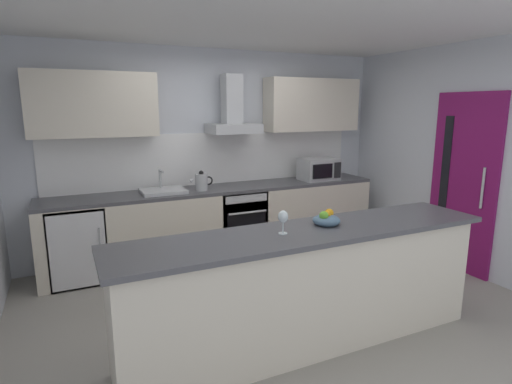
{
  "coord_description": "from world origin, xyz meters",
  "views": [
    {
      "loc": [
        -1.75,
        -3.32,
        1.89
      ],
      "look_at": [
        -0.03,
        0.35,
        1.05
      ],
      "focal_mm": 28.97,
      "sensor_mm": 36.0,
      "label": 1
    }
  ],
  "objects": [
    {
      "name": "ground",
      "position": [
        0.0,
        0.0,
        -0.01
      ],
      "size": [
        5.78,
        4.51,
        0.02
      ],
      "primitive_type": "cube",
      "color": "gray"
    },
    {
      "name": "ceiling",
      "position": [
        0.0,
        0.0,
        2.61
      ],
      "size": [
        5.78,
        4.51,
        0.02
      ],
      "primitive_type": "cube",
      "color": "white"
    },
    {
      "name": "wall_back",
      "position": [
        0.0,
        1.82,
        1.3
      ],
      "size": [
        5.78,
        0.12,
        2.6
      ],
      "primitive_type": "cube",
      "color": "silver",
      "rests_on": "ground"
    },
    {
      "name": "wall_right",
      "position": [
        2.45,
        0.0,
        1.3
      ],
      "size": [
        0.12,
        4.51,
        2.6
      ],
      "primitive_type": "cube",
      "color": "silver",
      "rests_on": "ground"
    },
    {
      "name": "backsplash_tile",
      "position": [
        0.0,
        1.74,
        1.23
      ],
      "size": [
        4.06,
        0.02,
        0.66
      ],
      "primitive_type": "cube",
      "color": "white"
    },
    {
      "name": "counter_back",
      "position": [
        0.0,
        1.44,
        0.45
      ],
      "size": [
        4.2,
        0.6,
        0.9
      ],
      "color": "beige",
      "rests_on": "ground"
    },
    {
      "name": "counter_island",
      "position": [
        -0.09,
        -0.74,
        0.49
      ],
      "size": [
        3.07,
        0.64,
        0.96
      ],
      "color": "beige",
      "rests_on": "ground"
    },
    {
      "name": "upper_cabinets",
      "position": [
        0.0,
        1.59,
        1.91
      ],
      "size": [
        4.15,
        0.32,
        0.7
      ],
      "color": "beige"
    },
    {
      "name": "side_door",
      "position": [
        2.37,
        -0.12,
        1.03
      ],
      "size": [
        0.08,
        0.85,
        2.05
      ],
      "color": "#7A1456",
      "rests_on": "ground"
    },
    {
      "name": "oven",
      "position": [
        0.21,
        1.41,
        0.46
      ],
      "size": [
        0.6,
        0.62,
        0.8
      ],
      "color": "slate",
      "rests_on": "ground"
    },
    {
      "name": "refrigerator",
      "position": [
        -1.69,
        1.41,
        0.43
      ],
      "size": [
        0.58,
        0.6,
        0.85
      ],
      "color": "white",
      "rests_on": "ground"
    },
    {
      "name": "microwave",
      "position": [
        1.41,
        1.38,
        1.05
      ],
      "size": [
        0.5,
        0.38,
        0.3
      ],
      "color": "#B7BABC",
      "rests_on": "counter_back"
    },
    {
      "name": "sink",
      "position": [
        -0.72,
        1.42,
        0.93
      ],
      "size": [
        0.5,
        0.4,
        0.26
      ],
      "color": "silver",
      "rests_on": "counter_back"
    },
    {
      "name": "kettle",
      "position": [
        -0.27,
        1.38,
        1.01
      ],
      "size": [
        0.29,
        0.15,
        0.24
      ],
      "color": "#B7BABC",
      "rests_on": "counter_back"
    },
    {
      "name": "range_hood",
      "position": [
        0.21,
        1.54,
        1.79
      ],
      "size": [
        0.62,
        0.45,
        0.72
      ],
      "color": "#B7BABC"
    },
    {
      "name": "wine_glass",
      "position": [
        -0.32,
        -0.74,
        1.09
      ],
      "size": [
        0.08,
        0.08,
        0.18
      ],
      "color": "silver",
      "rests_on": "counter_island"
    },
    {
      "name": "fruit_bowl",
      "position": [
        0.11,
        -0.68,
        1.01
      ],
      "size": [
        0.22,
        0.22,
        0.13
      ],
      "color": "slate",
      "rests_on": "counter_island"
    }
  ]
}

